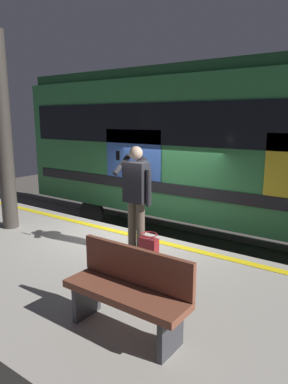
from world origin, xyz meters
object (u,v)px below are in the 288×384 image
object	(u,v)px
handbag	(149,247)
bench	(128,289)
passenger	(137,191)
train_carriage	(235,143)
station_column	(4,134)

from	to	relation	value
handbag	bench	xyz separation A→B (m)	(-0.95, 1.72, 0.29)
passenger	train_carriage	bearing A→B (deg)	-96.33
train_carriage	bench	xyz separation A→B (m)	(-0.94, 5.15, -1.19)
handbag	station_column	distance (m)	3.76
handbag	station_column	bearing A→B (deg)	5.29
passenger	handbag	xyz separation A→B (m)	(-0.36, 0.15, -0.86)
train_carriage	passenger	size ratio (longest dim) A/B	6.10
passenger	bench	distance (m)	2.35
passenger	handbag	distance (m)	0.95
handbag	station_column	xyz separation A→B (m)	(3.32, 0.31, 1.74)
train_carriage	station_column	xyz separation A→B (m)	(3.32, 3.73, 0.27)
handbag	bench	size ratio (longest dim) A/B	0.30
passenger	handbag	size ratio (longest dim) A/B	4.23
train_carriage	handbag	bearing A→B (deg)	89.92
station_column	passenger	bearing A→B (deg)	-171.20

